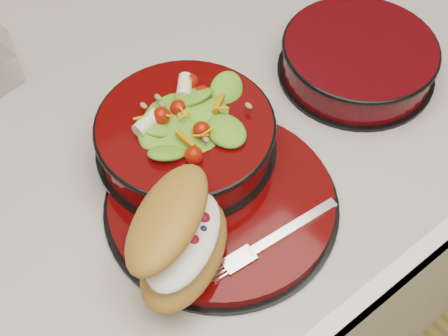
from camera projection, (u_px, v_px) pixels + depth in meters
island_counter at (243, 226)px, 1.26m from camera, size 1.24×0.74×0.90m
dinner_plate at (222, 201)px, 0.75m from camera, size 0.29×0.29×0.02m
salad_bowl at (185, 131)px, 0.76m from camera, size 0.23×0.23×0.09m
croissant at (180, 237)px, 0.66m from camera, size 0.17×0.16×0.09m
fork at (277, 236)px, 0.71m from camera, size 0.16×0.03×0.00m
extra_bowl at (358, 58)px, 0.87m from camera, size 0.22×0.22×0.05m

